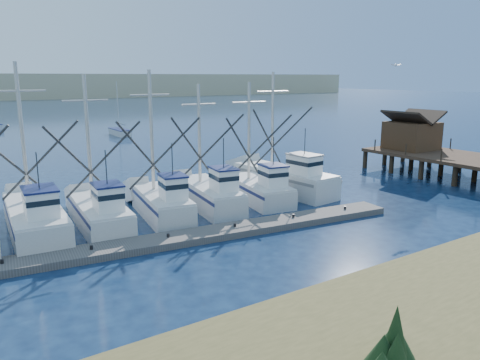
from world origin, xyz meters
The scene contains 6 objects.
ground centered at (0.00, 0.00, 0.00)m, with size 500.00×500.00×0.00m, color #0C1935.
floating_dock centered at (-6.89, 5.81, 0.19)m, with size 28.90×1.93×0.39m, color #5C5652.
timber_pier centered at (21.50, 8.46, 2.57)m, with size 7.00×20.00×8.00m.
trawler_fleet centered at (-6.70, 10.90, 0.98)m, with size 28.30×9.43×10.16m.
sailboat_near centered at (7.18, 53.76, 0.50)m, with size 1.81×5.64×8.10m.
flying_gull centered at (14.70, 8.98, 9.72)m, with size 1.21×0.22×0.22m.
Camera 1 is at (-16.78, -16.23, 8.81)m, focal length 35.00 mm.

